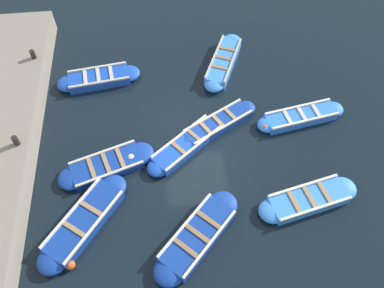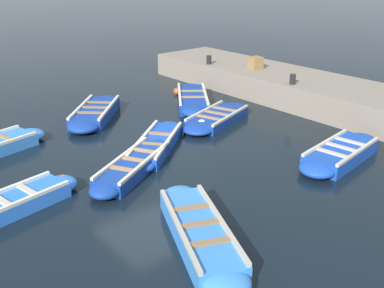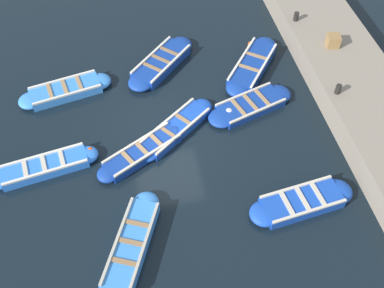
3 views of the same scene
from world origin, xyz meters
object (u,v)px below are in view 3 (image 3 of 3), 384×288
Objects in this scene: boat_far_corner at (66,91)px; boat_drifting at (143,152)px; boat_broadside at (161,63)px; bollard_mid_north at (338,89)px; boat_centre at (302,202)px; boat_inner_gap at (45,167)px; boat_end_of_row at (132,245)px; bollard_mid_south at (296,16)px; buoy_orange_near at (90,152)px; buoy_yellow_far at (229,112)px; boat_outer_right at (176,129)px; wooden_crate at (333,41)px; buoy_white_drifting at (251,45)px; boat_mid_row at (250,106)px; boat_alongside at (252,66)px.

boat_drifting is at bearing -54.61° from boat_far_corner.
bollard_mid_north is at bearing -32.47° from boat_broadside.
boat_centre is 9.36m from boat_far_corner.
boat_end_of_row is (2.43, -3.30, 0.03)m from boat_inner_gap.
bollard_mid_south is at bearing 47.02° from boat_end_of_row.
buoy_yellow_far reaches higher than buoy_orange_near.
boat_inner_gap reaches higher than boat_outer_right.
boat_far_corner is at bearing 125.39° from boat_drifting.
boat_inner_gap is 10.20× the size of bollard_mid_south.
boat_end_of_row is 10.47× the size of bollard_mid_south.
boat_broadside reaches higher than boat_outer_right.
boat_end_of_row is at bearing -75.81° from boat_far_corner.
wooden_crate is (6.49, 2.32, 0.99)m from boat_outer_right.
bollard_mid_north reaches higher than boat_drifting.
boat_inner_gap is 11.26m from bollard_mid_south.
buoy_yellow_far reaches higher than buoy_white_drifting.
boat_drifting is at bearing -12.01° from buoy_orange_near.
boat_mid_row is 10.08× the size of bollard_mid_south.
boat_centre is at bearing -42.35° from boat_far_corner.
buoy_white_drifting is (3.83, 3.90, -0.01)m from boat_outer_right.
bollard_mid_south is (5.67, 4.12, 0.94)m from boat_outer_right.
boat_alongside reaches higher than boat_drifting.
buoy_white_drifting is at bearing 6.75° from boat_broadside.
boat_far_corner is 9.79m from bollard_mid_north.
boat_alongside is 2.81m from bollard_mid_south.
boat_outer_right is at bearing 178.71° from bollard_mid_north.
boat_centre reaches higher than boat_outer_right.
boat_end_of_row is 3.37m from boat_drifting.
boat_drifting is at bearing -158.03° from wooden_crate.
bollard_mid_south is at bearing 6.73° from boat_broadside.
boat_alongside is 1.09× the size of boat_broadside.
boat_drifting is at bearing 77.42° from boat_end_of_row.
buoy_orange_near is at bearing -163.69° from wooden_crate.
boat_broadside is at bearing 52.55° from buoy_orange_near.
wooden_crate reaches higher than boat_mid_row.
boat_mid_row is 0.96× the size of boat_end_of_row.
boat_alongside is 3.60m from bollard_mid_north.
buoy_yellow_far is at bearing 48.33° from boat_end_of_row.
buoy_white_drifting is at bearing 29.65° from boat_inner_gap.
boat_alongside is (7.91, 3.38, 0.02)m from boat_inner_gap.
boat_end_of_row is 5.98m from buoy_yellow_far.
bollard_mid_south reaches higher than buoy_orange_near.
boat_drifting is 9.59× the size of bollard_mid_south.
boat_drifting is at bearing -137.21° from buoy_white_drifting.
boat_end_of_row is 11.26m from bollard_mid_south.
boat_far_corner is 11.03× the size of buoy_yellow_far.
boat_drifting is 4.20m from boat_far_corner.
boat_alongside is 1.06× the size of boat_drifting.
boat_centre is 4.40m from bollard_mid_north.
boat_end_of_row is 10.47× the size of bollard_mid_north.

